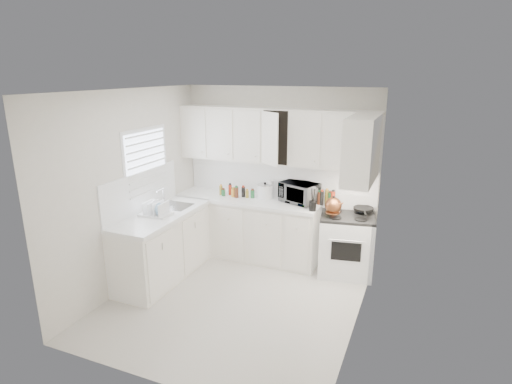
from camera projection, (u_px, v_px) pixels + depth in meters
The scene contains 39 objects.
floor at pixel (235, 300), 5.32m from camera, with size 3.20×3.20×0.00m, color silver.
ceiling at pixel (232, 91), 4.59m from camera, with size 3.20×3.20×0.00m, color white.
wall_back at pixel (279, 174), 6.37m from camera, with size 3.00×3.00×0.00m, color white.
wall_front at pixel (152, 256), 3.53m from camera, with size 3.00×3.00×0.00m, color white.
wall_left at pixel (131, 190), 5.51m from camera, with size 3.20×3.20×0.00m, color white.
wall_right at pixel (362, 220), 4.40m from camera, with size 3.20×3.20×0.00m, color white.
window_blinds at pixel (147, 166), 5.74m from camera, with size 0.06×0.96×1.06m, color white, non-canonical shape.
lower_cabinets_back at pixel (248, 229), 6.49m from camera, with size 2.22×0.60×0.90m, color white, non-canonical shape.
lower_cabinets_left at pixel (163, 247), 5.81m from camera, with size 0.60×1.60×0.90m, color white, non-canonical shape.
countertop_back at pixel (247, 200), 6.35m from camera, with size 2.24×0.64×0.05m, color white.
countertop_left at pixel (161, 215), 5.67m from camera, with size 0.64×1.62×0.05m, color white.
backsplash_back at pixel (278, 179), 6.38m from camera, with size 2.98×0.02×0.55m, color white.
backsplash_left at pixel (141, 192), 5.70m from camera, with size 0.02×1.60×0.55m, color white.
upper_cabinets_back at pixel (275, 163), 6.17m from camera, with size 3.00×0.33×0.80m, color white, non-canonical shape.
upper_cabinets_right at pixel (360, 182), 5.13m from camera, with size 0.33×0.90×0.80m, color white, non-canonical shape.
sink at pixel (175, 198), 5.94m from camera, with size 0.42×0.38×0.30m, color gray, non-canonical shape.
stove at pixel (347, 237), 5.88m from camera, with size 0.73×0.60×1.13m, color white, non-canonical shape.
tea_kettle at pixel (333, 204), 5.66m from camera, with size 0.28×0.24×0.26m, color brown, non-canonical shape.
frying_pan at pixel (363, 208), 5.84m from camera, with size 0.28×0.47×0.04m, color black, non-canonical shape.
microwave at pixel (299, 190), 6.10m from camera, with size 0.53×0.29×0.36m, color gray.
rice_cooker at pixel (265, 190), 6.32m from camera, with size 0.24×0.24×0.24m, color white, non-canonical shape.
paper_towel at pixel (270, 188), 6.37m from camera, with size 0.12×0.12×0.27m, color white.
utensil_crock at pixel (313, 199), 5.73m from camera, with size 0.11×0.11×0.32m, color black, non-canonical shape.
dish_rack at pixel (155, 207), 5.57m from camera, with size 0.39×0.29×0.22m, color white, non-canonical shape.
spice_left_0 at pixel (224, 189), 6.61m from camera, with size 0.06×0.06×0.13m, color olive.
spice_left_1 at pixel (226, 191), 6.50m from camera, with size 0.06×0.06×0.13m, color #216433.
spice_left_2 at pixel (232, 190), 6.55m from camera, with size 0.06×0.06×0.13m, color red.
spice_left_3 at pixel (234, 192), 6.44m from camera, with size 0.06×0.06×0.13m, color gold.
spice_left_4 at pixel (241, 191), 6.49m from camera, with size 0.06×0.06×0.13m, color #592B19.
spice_left_5 at pixel (243, 193), 6.39m from camera, with size 0.06×0.06×0.13m, color black.
spice_left_6 at pixel (250, 192), 6.44m from camera, with size 0.06×0.06×0.13m, color olive.
spice_left_7 at pixel (252, 194), 6.33m from camera, with size 0.06×0.06×0.13m, color #216433.
sauce_right_0 at pixel (312, 196), 6.11m from camera, with size 0.06×0.06×0.19m, color red.
sauce_right_1 at pixel (315, 198), 6.03m from camera, with size 0.06×0.06×0.19m, color gold.
sauce_right_2 at pixel (320, 197), 6.06m from camera, with size 0.06×0.06×0.19m, color #592B19.
sauce_right_3 at pixel (323, 199), 5.99m from camera, with size 0.06×0.06×0.19m, color black.
sauce_right_4 at pixel (327, 198), 6.02m from camera, with size 0.06×0.06×0.19m, color olive.
sauce_right_5 at pixel (330, 200), 5.95m from camera, with size 0.06×0.06×0.19m, color #216433.
sauce_right_6 at pixel (335, 199), 5.98m from camera, with size 0.06×0.06×0.19m, color red.
Camera 1 is at (2.06, -4.26, 2.81)m, focal length 29.30 mm.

